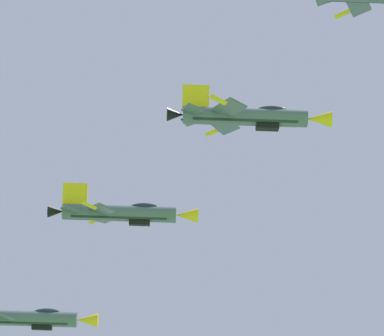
{
  "coord_description": "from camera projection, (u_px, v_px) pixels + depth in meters",
  "views": [
    {
      "loc": [
        -2.71,
        -3.12,
        1.77
      ],
      "look_at": [
        0.99,
        48.24,
        81.83
      ],
      "focal_mm": 87.95,
      "sensor_mm": 36.0,
      "label": 1
    }
  ],
  "objects": [
    {
      "name": "fighter_jet_left_wing",
      "position": [
        248.0,
        117.0,
        90.61
      ],
      "size": [
        15.94,
        8.34,
        6.76
      ],
      "rotation": [
        0.0,
        0.72,
        4.68
      ],
      "color": "#4C5666"
    },
    {
      "name": "fighter_jet_right_wing",
      "position": [
        122.0,
        213.0,
        99.5
      ],
      "size": [
        15.94,
        7.95,
        7.18
      ],
      "rotation": [
        0.0,
        0.78,
        4.68
      ],
      "color": "#4C5666"
    },
    {
      "name": "fighter_jet_left_outer",
      "position": [
        26.0,
        318.0,
        104.93
      ],
      "size": [
        15.94,
        8.2,
        6.92
      ],
      "rotation": [
        0.0,
        0.74,
        4.68
      ],
      "color": "#4C5666"
    }
  ]
}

